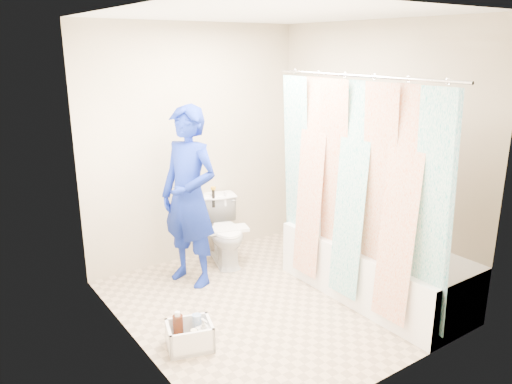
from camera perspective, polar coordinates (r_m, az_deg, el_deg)
floor at (r=4.51m, az=1.56°, el=-12.42°), size 2.60×2.60×0.00m
ceiling at (r=3.96m, az=1.84°, el=19.68°), size 2.40×2.60×0.02m
wall_back at (r=5.15m, az=-7.01°, el=5.36°), size 2.40×0.02×2.40m
wall_front at (r=3.17m, az=15.87°, el=-2.11°), size 2.40×0.02×2.40m
wall_left at (r=3.51m, az=-14.23°, el=-0.18°), size 0.02×2.60×2.40m
wall_right at (r=4.87m, az=13.14°, el=4.42°), size 0.02×2.60×2.40m
bathtub at (r=4.63m, az=13.37°, el=-8.36°), size 0.70×1.75×0.50m
curtain_rod at (r=3.99m, az=11.72°, el=12.86°), size 0.02×1.90×0.02m
shower_curtain at (r=4.14m, az=10.98°, el=-0.07°), size 0.06×1.75×1.80m
toilet at (r=5.16m, az=-3.57°, el=-4.48°), size 0.56×0.74×0.67m
tank_lid at (r=5.05m, az=-3.27°, el=-4.27°), size 0.45×0.29×0.03m
tank_internals at (r=5.22m, az=-4.53°, el=-0.49°), size 0.16×0.08×0.22m
plumber at (r=4.61m, az=-7.64°, el=-0.57°), size 0.59×0.72×1.68m
cleaning_caddy at (r=3.89m, az=-7.42°, el=-16.03°), size 0.39×0.35×0.25m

